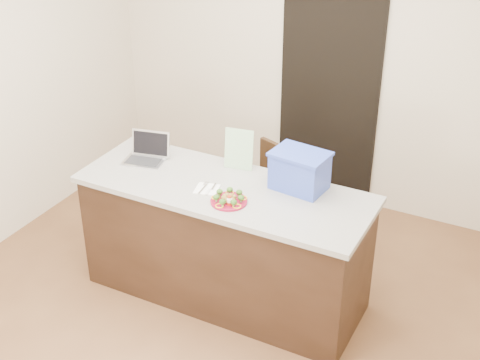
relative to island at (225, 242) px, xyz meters
The scene contains 16 objects.
ground 0.53m from the island, 90.00° to the right, with size 4.00×4.00×0.00m, color brown.
room_shell 1.18m from the island, 90.00° to the right, with size 4.00×4.00×4.00m.
doorway 1.81m from the island, 86.69° to the left, with size 0.90×0.02×2.00m, color black.
island is the anchor object (origin of this frame).
plate 0.51m from the island, 52.84° to the right, with size 0.24×0.24×0.02m.
meatballs 0.53m from the island, 53.67° to the right, with size 0.10×0.10×0.04m.
broccoli 0.55m from the island, 52.84° to the right, with size 0.21×0.20×0.04m.
pepper_rings 0.52m from the island, 52.84° to the right, with size 0.24×0.24×0.01m.
napkin 0.48m from the island, 134.51° to the right, with size 0.15×0.15×0.01m, color white.
fork 0.48m from the island, 144.52° to the right, with size 0.04×0.17×0.00m.
knife 0.48m from the island, 118.52° to the right, with size 0.03×0.17×0.01m.
yogurt_bottle 0.56m from the island, 53.71° to the right, with size 0.04×0.04×0.08m.
laptop 0.87m from the island, behind, with size 0.33×0.29×0.21m.
leaflet 0.67m from the island, 97.36° to the left, with size 0.21×0.00×0.30m, color white.
blue_box 0.78m from the island, 25.35° to the left, with size 0.40×0.31×0.27m.
chair 0.73m from the island, 86.88° to the left, with size 0.51×0.52×0.89m.
Camera 1 is at (1.93, -3.23, 3.17)m, focal length 50.00 mm.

